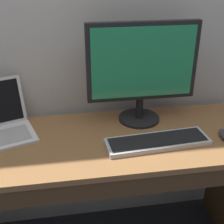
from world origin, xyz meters
The scene contains 3 objects.
desk centered at (0.00, -0.01, 0.54)m, with size 1.70×0.56×0.78m.
external_monitor centered at (0.29, 0.15, 1.07)m, with size 0.54×0.22×0.51m.
wired_keyboard centered at (0.31, -0.08, 0.79)m, with size 0.49×0.18×0.03m.
Camera 1 is at (-0.08, -1.23, 1.55)m, focal length 48.97 mm.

